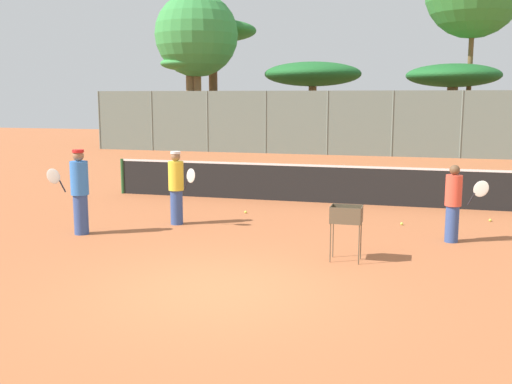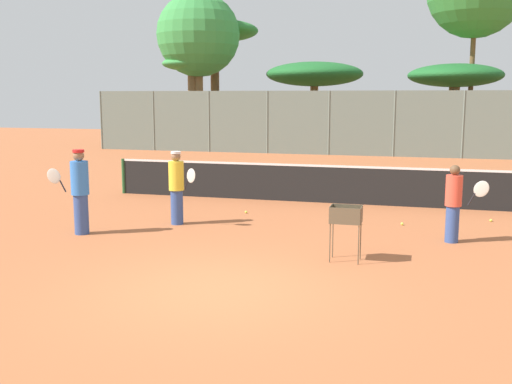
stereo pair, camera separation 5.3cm
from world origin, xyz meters
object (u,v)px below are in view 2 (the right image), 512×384
object	(u,v)px
tennis_net	(311,183)
ball_cart	(346,219)
player_yellow_shirt	(454,203)
parked_car	(232,134)
player_white_outfit	(80,191)
player_red_cap	(177,187)

from	to	relation	value
tennis_net	ball_cart	bearing A→B (deg)	-73.77
player_yellow_shirt	parked_car	world-z (taller)	parked_car
player_white_outfit	player_yellow_shirt	distance (m)	7.86
player_yellow_shirt	parked_car	distance (m)	25.01
player_red_cap	player_yellow_shirt	xyz separation A→B (m)	(6.12, -0.11, -0.07)
player_white_outfit	parked_car	distance (m)	23.77
tennis_net	player_white_outfit	xyz separation A→B (m)	(-4.10, -5.22, 0.39)
tennis_net	parked_car	xyz separation A→B (m)	(-8.18, 18.19, 0.10)
player_yellow_shirt	player_white_outfit	bearing A→B (deg)	-164.12
ball_cart	player_red_cap	bearing A→B (deg)	153.18
player_white_outfit	player_red_cap	size ratio (longest dim) A/B	1.08
player_yellow_shirt	ball_cart	world-z (taller)	player_yellow_shirt
player_yellow_shirt	parked_car	size ratio (longest dim) A/B	0.38
ball_cart	player_yellow_shirt	bearing A→B (deg)	45.92
tennis_net	player_yellow_shirt	size ratio (longest dim) A/B	7.39
player_yellow_shirt	ball_cart	bearing A→B (deg)	-128.25
tennis_net	player_white_outfit	bearing A→B (deg)	-128.14
tennis_net	player_white_outfit	size ratio (longest dim) A/B	6.41
player_red_cap	ball_cart	xyz separation A→B (m)	(4.18, -2.11, -0.11)
player_red_cap	player_yellow_shirt	distance (m)	6.12
player_red_cap	ball_cart	world-z (taller)	player_red_cap
parked_car	player_yellow_shirt	bearing A→B (deg)	-61.80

